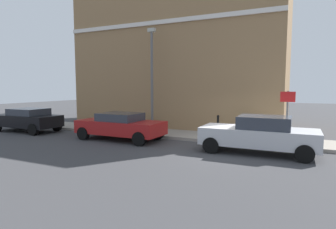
% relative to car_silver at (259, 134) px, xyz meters
% --- Properties ---
extents(ground, '(80.00, 80.00, 0.00)m').
position_rel_car_silver_xyz_m(ground, '(0.22, 1.27, -0.76)').
color(ground, '#38383A').
extents(sidewalk, '(2.28, 30.00, 0.15)m').
position_rel_car_silver_xyz_m(sidewalk, '(2.28, 7.27, -0.69)').
color(sidewalk, gray).
rests_on(sidewalk, ground).
extents(corner_building, '(7.90, 13.35, 9.60)m').
position_rel_car_silver_xyz_m(corner_building, '(7.32, 5.94, 4.04)').
color(corner_building, olive).
rests_on(corner_building, ground).
extents(car_silver, '(1.87, 4.43, 1.48)m').
position_rel_car_silver_xyz_m(car_silver, '(0.00, 0.00, 0.00)').
color(car_silver, '#B7B7BC').
rests_on(car_silver, ground).
extents(car_red, '(2.02, 4.41, 1.34)m').
position_rel_car_silver_xyz_m(car_red, '(0.04, 6.60, -0.05)').
color(car_red, maroon).
rests_on(car_red, ground).
extents(car_black, '(1.92, 4.14, 1.37)m').
position_rel_car_silver_xyz_m(car_black, '(-0.12, 13.10, -0.03)').
color(car_black, black).
rests_on(car_black, ground).
extents(utility_cabinet, '(0.46, 0.61, 1.15)m').
position_rel_car_silver_xyz_m(utility_cabinet, '(2.50, 0.81, -0.08)').
color(utility_cabinet, '#1E4C28').
rests_on(utility_cabinet, sidewalk).
extents(bollard_near_cabinet, '(0.14, 0.14, 1.04)m').
position_rel_car_silver_xyz_m(bollard_near_cabinet, '(2.60, 2.35, -0.06)').
color(bollard_near_cabinet, black).
rests_on(bollard_near_cabinet, sidewalk).
extents(street_sign, '(0.08, 0.60, 2.30)m').
position_rel_car_silver_xyz_m(street_sign, '(1.56, -0.93, 0.90)').
color(street_sign, '#59595B').
rests_on(street_sign, sidewalk).
extents(lamppost, '(0.20, 0.44, 5.72)m').
position_rel_car_silver_xyz_m(lamppost, '(2.57, 6.18, 2.54)').
color(lamppost, '#59595B').
rests_on(lamppost, sidewalk).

